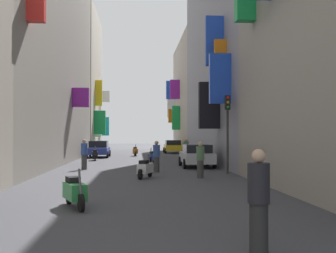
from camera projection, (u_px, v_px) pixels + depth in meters
ground_plane at (139, 163)px, 32.61m from camera, size 140.00×140.00×0.00m
building_left_mid_a at (27, 15)px, 32.00m from camera, size 7.27×28.96×21.30m
building_left_mid_c at (73, 82)px, 54.72m from camera, size 7.30×14.85×16.94m
building_right_mid_b at (243, 27)px, 34.35m from camera, size 7.28×23.15×20.62m
building_right_mid_c at (203, 97)px, 54.54m from camera, size 7.38×17.40×13.36m
parked_car_silver at (197, 155)px, 27.98m from camera, size 1.97×4.25×1.42m
parked_car_yellow at (173, 146)px, 49.52m from camera, size 1.98×4.06×1.43m
parked_car_blue at (99, 149)px, 40.40m from camera, size 1.99×4.50×1.48m
scooter_black at (95, 155)px, 35.23m from camera, size 0.53×1.90×1.13m
scooter_orange at (135, 151)px, 42.68m from camera, size 0.52×1.86×1.13m
scooter_blue at (152, 157)px, 31.56m from camera, size 0.65×1.87×1.13m
scooter_green at (75, 191)px, 12.46m from camera, size 0.84×1.89×1.13m
scooter_white at (145, 168)px, 20.94m from camera, size 0.80×1.88×1.13m
pedestrian_crossing at (84, 154)px, 26.09m from camera, size 0.45×0.45×1.77m
pedestrian_near_left at (186, 149)px, 37.79m from camera, size 0.53×0.53×1.69m
pedestrian_near_right at (156, 156)px, 24.33m from camera, size 0.47×0.47×1.71m
pedestrian_mid_street at (200, 160)px, 21.08m from camera, size 0.50×0.50×1.71m
pedestrian_far_away at (259, 202)px, 7.59m from camera, size 0.39×0.39×1.80m
traffic_light_near_corner at (228, 120)px, 23.26m from camera, size 0.26×0.34×4.09m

